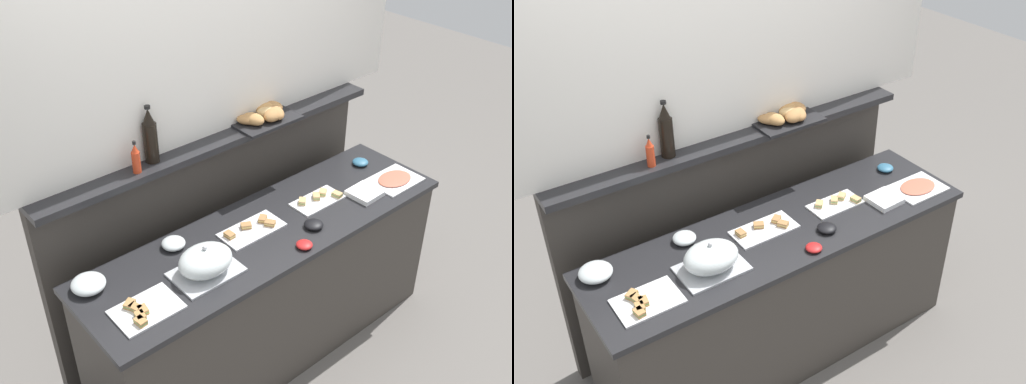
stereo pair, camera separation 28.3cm
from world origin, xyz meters
TOP-DOWN VIEW (x-y plane):
  - ground_plane at (0.00, 0.60)m, footprint 12.00×12.00m
  - buffet_counter at (0.00, 0.00)m, footprint 2.22×0.64m
  - back_ledge_unit at (0.00, 0.49)m, footprint 2.23×0.22m
  - upper_wall_panel at (0.00, 0.52)m, footprint 2.83×0.08m
  - sandwich_platter_side at (-0.86, -0.11)m, footprint 0.31×0.22m
  - sandwich_platter_front at (0.40, 0.02)m, footprint 0.32×0.16m
  - sandwich_platter_rear at (-0.08, 0.05)m, footprint 0.36×0.18m
  - cold_cuts_platter at (0.91, -0.13)m, footprint 0.31×0.23m
  - serving_cloche at (-0.48, -0.07)m, footprint 0.34×0.24m
  - glass_bowl_large at (-0.98, 0.20)m, footprint 0.17×0.17m
  - glass_bowl_medium at (-0.49, 0.20)m, footprint 0.13×0.13m
  - condiment_bowl_teal at (0.04, -0.24)m, footprint 0.09×0.09m
  - condiment_bowl_cream at (0.90, 0.13)m, footprint 0.10×0.10m
  - condiment_bowl_red at (0.20, -0.15)m, footprint 0.11×0.11m
  - napkin_stack at (0.65, -0.12)m, footprint 0.18×0.18m
  - hot_sauce_bottle at (-0.54, 0.40)m, footprint 0.04×0.04m
  - wine_bottle_dark at (-0.42, 0.44)m, footprint 0.08×0.08m
  - bread_basket at (0.34, 0.42)m, footprint 0.40×0.28m

SIDE VIEW (x-z plane):
  - ground_plane at x=0.00m, z-range 0.00..0.00m
  - buffet_counter at x=0.00m, z-range 0.00..0.92m
  - back_ledge_unit at x=0.00m, z-range 0.03..1.34m
  - cold_cuts_platter at x=0.91m, z-range 0.92..0.94m
  - sandwich_platter_rear at x=-0.08m, z-range 0.91..0.95m
  - sandwich_platter_side at x=-0.86m, z-range 0.91..0.95m
  - sandwich_platter_front at x=0.40m, z-range 0.91..0.95m
  - condiment_bowl_teal at x=0.04m, z-range 0.92..0.95m
  - napkin_stack at x=0.65m, z-range 0.92..0.95m
  - condiment_bowl_cream at x=0.90m, z-range 0.92..0.96m
  - condiment_bowl_red at x=0.20m, z-range 0.92..0.96m
  - glass_bowl_medium at x=-0.49m, z-range 0.92..0.97m
  - glass_bowl_large at x=-0.98m, z-range 0.92..0.99m
  - serving_cloche at x=-0.48m, z-range 0.91..1.08m
  - bread_basket at x=0.34m, z-range 1.31..1.39m
  - hot_sauce_bottle at x=-0.54m, z-range 1.30..1.48m
  - wine_bottle_dark at x=-0.42m, z-range 1.30..1.61m
  - upper_wall_panel at x=0.00m, z-range 1.31..2.60m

